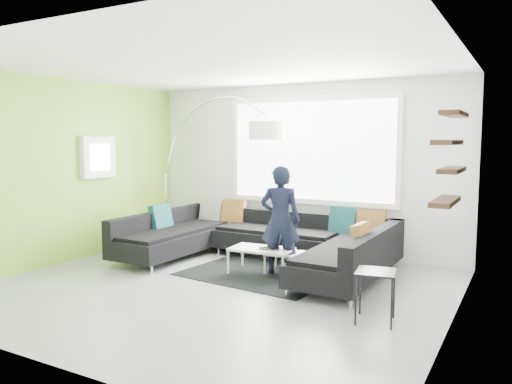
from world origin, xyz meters
TOP-DOWN VIEW (x-y plane):
  - ground at (0.00, 0.00)m, footprint 5.50×5.50m
  - room_shell at (0.04, 0.21)m, footprint 5.54×5.04m
  - sectional_sofa at (-0.14, 1.17)m, footprint 3.83×2.39m
  - rug at (0.13, 0.84)m, footprint 2.17×1.67m
  - coffee_table at (0.33, 0.97)m, footprint 1.16×0.73m
  - arc_lamp at (-2.29, 1.77)m, footprint 2.48×1.06m
  - side_table at (2.05, -0.19)m, footprint 0.45×0.45m
  - person at (0.37, 1.00)m, footprint 0.77×0.69m
  - laptop at (0.28, 0.84)m, footprint 0.45×0.44m

SIDE VIEW (x-z plane):
  - ground at x=0.00m, z-range 0.00..0.00m
  - rug at x=0.13m, z-range 0.00..0.01m
  - coffee_table at x=0.33m, z-range 0.00..0.36m
  - side_table at x=2.05m, z-range 0.00..0.54m
  - sectional_sofa at x=-0.14m, z-range -0.05..0.77m
  - laptop at x=0.28m, z-range 0.36..0.39m
  - person at x=0.37m, z-range 0.00..1.53m
  - arc_lamp at x=-2.29m, z-range 0.00..2.57m
  - room_shell at x=0.04m, z-range 0.40..3.22m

